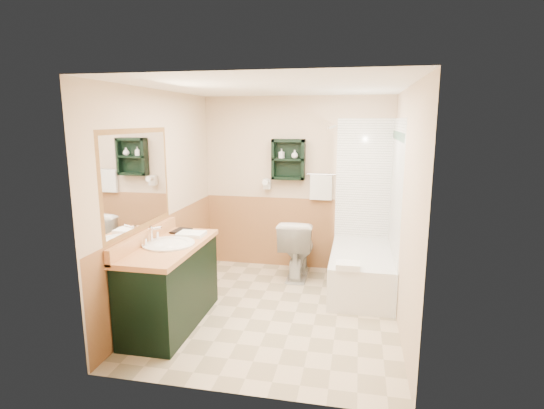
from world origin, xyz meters
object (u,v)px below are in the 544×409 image
at_px(bathtub, 361,270).
at_px(soap_bottle_a, 282,156).
at_px(wall_shelf, 288,159).
at_px(vanity, 171,285).
at_px(toilet, 297,248).
at_px(vanity_book, 174,221).
at_px(soap_bottle_b, 295,155).
at_px(hair_dryer, 267,184).

height_order(bathtub, soap_bottle_a, soap_bottle_a).
relative_size(wall_shelf, vanity, 0.41).
bearing_deg(toilet, wall_shelf, -60.79).
height_order(toilet, vanity_book, vanity_book).
bearing_deg(bathtub, soap_bottle_a, 151.92).
xyz_separation_m(wall_shelf, soap_bottle_b, (0.09, -0.01, 0.06)).
xyz_separation_m(vanity, vanity_book, (-0.17, 0.50, 0.54)).
height_order(wall_shelf, soap_bottle_a, wall_shelf).
relative_size(hair_dryer, bathtub, 0.16).
xyz_separation_m(hair_dryer, toilet, (0.48, -0.33, -0.81)).
xyz_separation_m(wall_shelf, bathtub, (1.03, -0.60, -1.30)).
bearing_deg(soap_bottle_b, vanity, -117.22).
relative_size(vanity, soap_bottle_a, 10.35).
height_order(hair_dryer, soap_bottle_b, soap_bottle_b).
distance_m(bathtub, soap_bottle_a, 1.85).
xyz_separation_m(toilet, soap_bottle_b, (-0.09, 0.30, 1.22)).
bearing_deg(vanity_book, hair_dryer, 68.62).
xyz_separation_m(wall_shelf, vanity, (-0.89, -1.92, -1.12)).
relative_size(bathtub, soap_bottle_b, 13.02).
distance_m(vanity, vanity_book, 0.75).
bearing_deg(vanity, soap_bottle_b, 62.78).
height_order(wall_shelf, soap_bottle_b, wall_shelf).
relative_size(hair_dryer, vanity_book, 1.02).
bearing_deg(soap_bottle_b, hair_dryer, 175.58).
relative_size(wall_shelf, toilet, 0.69).
bearing_deg(soap_bottle_a, soap_bottle_b, 0.00).
xyz_separation_m(vanity, soap_bottle_b, (0.98, 1.91, 1.18)).
relative_size(bathtub, soap_bottle_a, 11.57).
xyz_separation_m(toilet, soap_bottle_a, (-0.27, 0.30, 1.20)).
bearing_deg(wall_shelf, hair_dryer, 175.24).
relative_size(vanity, vanity_book, 5.72).
distance_m(wall_shelf, vanity, 2.40).
bearing_deg(wall_shelf, bathtub, -30.40).
xyz_separation_m(vanity, bathtub, (1.92, 1.31, -0.18)).
relative_size(bathtub, vanity_book, 6.40).
distance_m(toilet, soap_bottle_a, 1.27).
bearing_deg(vanity_book, soap_bottle_b, 57.30).
height_order(vanity, bathtub, vanity).
distance_m(wall_shelf, bathtub, 1.76).
distance_m(hair_dryer, vanity, 2.17).
bearing_deg(toilet, soap_bottle_b, -74.21).
xyz_separation_m(hair_dryer, soap_bottle_b, (0.39, -0.03, 0.41)).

